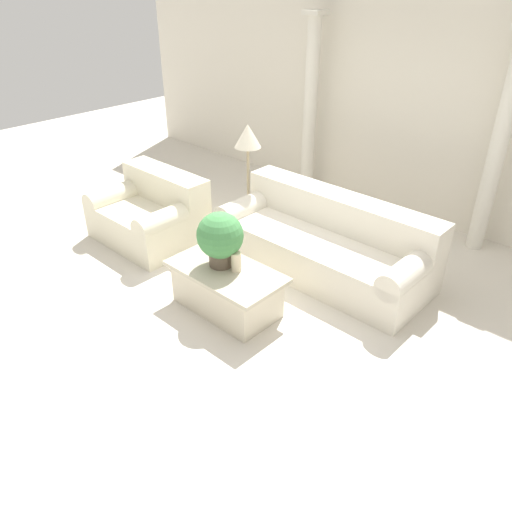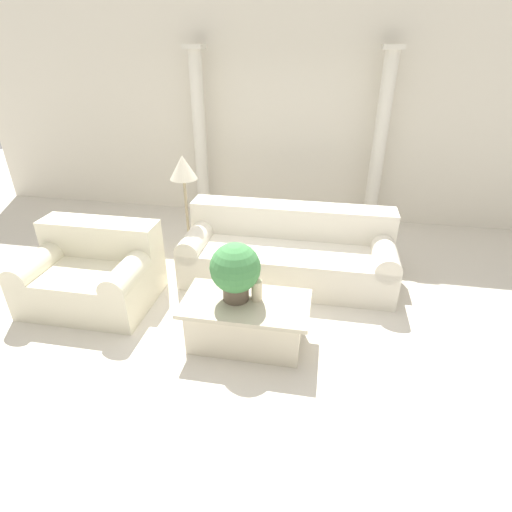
{
  "view_description": "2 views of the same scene",
  "coord_description": "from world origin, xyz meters",
  "px_view_note": "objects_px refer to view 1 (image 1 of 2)",
  "views": [
    {
      "loc": [
        3.15,
        -3.37,
        3.04
      ],
      "look_at": [
        0.28,
        -0.29,
        0.58
      ],
      "focal_mm": 35.0,
      "sensor_mm": 36.0,
      "label": 1
    },
    {
      "loc": [
        0.74,
        -3.49,
        2.57
      ],
      "look_at": [
        0.11,
        -0.02,
        0.66
      ],
      "focal_mm": 28.0,
      "sensor_mm": 36.0,
      "label": 2
    }
  ],
  "objects_px": {
    "loveseat": "(151,213)",
    "floor_lamp": "(248,144)",
    "potted_plant": "(220,237)",
    "sofa_long": "(325,242)",
    "coffee_table": "(227,289)"
  },
  "relations": [
    {
      "from": "loveseat",
      "to": "floor_lamp",
      "type": "distance_m",
      "value": 1.49
    },
    {
      "from": "potted_plant",
      "to": "sofa_long",
      "type": "bearing_deg",
      "value": 74.58
    },
    {
      "from": "floor_lamp",
      "to": "potted_plant",
      "type": "bearing_deg",
      "value": -55.74
    },
    {
      "from": "coffee_table",
      "to": "potted_plant",
      "type": "distance_m",
      "value": 0.55
    },
    {
      "from": "sofa_long",
      "to": "potted_plant",
      "type": "distance_m",
      "value": 1.39
    },
    {
      "from": "loveseat",
      "to": "coffee_table",
      "type": "height_order",
      "value": "loveseat"
    },
    {
      "from": "sofa_long",
      "to": "potted_plant",
      "type": "relative_size",
      "value": 4.39
    },
    {
      "from": "sofa_long",
      "to": "coffee_table",
      "type": "relative_size",
      "value": 2.09
    },
    {
      "from": "coffee_table",
      "to": "potted_plant",
      "type": "xyz_separation_m",
      "value": [
        -0.1,
        0.03,
        0.54
      ]
    },
    {
      "from": "potted_plant",
      "to": "floor_lamp",
      "type": "height_order",
      "value": "floor_lamp"
    },
    {
      "from": "sofa_long",
      "to": "floor_lamp",
      "type": "distance_m",
      "value": 1.53
    },
    {
      "from": "coffee_table",
      "to": "potted_plant",
      "type": "bearing_deg",
      "value": 161.73
    },
    {
      "from": "loveseat",
      "to": "floor_lamp",
      "type": "height_order",
      "value": "floor_lamp"
    },
    {
      "from": "sofa_long",
      "to": "coffee_table",
      "type": "height_order",
      "value": "sofa_long"
    },
    {
      "from": "floor_lamp",
      "to": "sofa_long",
      "type": "bearing_deg",
      "value": -3.85
    }
  ]
}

